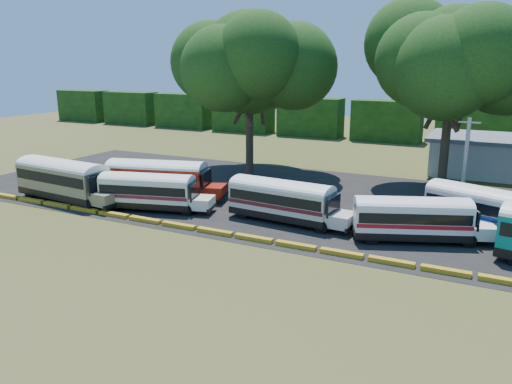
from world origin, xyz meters
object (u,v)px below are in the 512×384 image
at_px(bus_beige, 64,178).
at_px(bus_red, 159,177).
at_px(bus_white_red, 414,217).
at_px(tree_west, 249,63).
at_px(bus_cream_west, 150,190).

distance_m(bus_beige, bus_red, 7.90).
xyz_separation_m(bus_white_red, tree_west, (-19.09, 13.68, 9.68)).
height_order(bus_red, bus_white_red, bus_red).
bearing_deg(bus_red, bus_white_red, -17.73).
bearing_deg(bus_cream_west, bus_beige, 172.51).
height_order(bus_beige, bus_red, bus_beige).
bearing_deg(bus_cream_west, tree_west, 71.98).
distance_m(bus_beige, bus_cream_west, 8.19).
height_order(bus_beige, tree_west, tree_west).
distance_m(bus_red, bus_cream_west, 3.41).
bearing_deg(bus_red, tree_west, 65.00).
height_order(bus_white_red, tree_west, tree_west).
xyz_separation_m(bus_beige, bus_white_red, (28.11, 2.98, -0.35)).
height_order(bus_red, bus_cream_west, bus_red).
relative_size(bus_beige, bus_white_red, 1.19).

